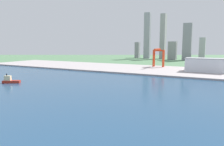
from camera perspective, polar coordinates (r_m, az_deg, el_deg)
ground_plane at (r=203.30m, az=4.91°, el=-5.59°), size 2400.00×2400.00×0.00m
water_bay at (r=151.72m, az=-4.07°, el=-10.20°), size 840.00×360.00×0.15m
industrial_pier at (r=383.00m, az=16.02°, el=0.59°), size 840.00×140.00×2.50m
tugboat_small at (r=284.54m, az=-26.31°, el=-1.83°), size 20.73×14.79×11.78m
port_crane_red at (r=430.60m, az=12.71°, el=5.21°), size 22.17×41.04×37.50m
warehouse_main at (r=378.65m, az=24.45°, el=2.05°), size 63.80×32.45×22.75m
distant_skyline at (r=715.95m, az=15.08°, el=8.39°), size 238.35×69.78×157.74m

